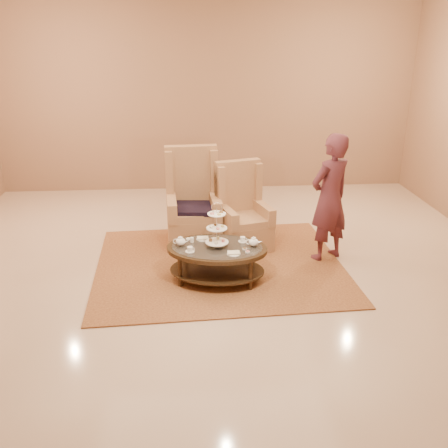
{
  "coord_description": "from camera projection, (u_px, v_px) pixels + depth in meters",
  "views": [
    {
      "loc": [
        -0.37,
        -5.7,
        2.97
      ],
      "look_at": [
        0.06,
        0.2,
        0.67
      ],
      "focal_mm": 40.0,
      "sensor_mm": 36.0,
      "label": 1
    }
  ],
  "objects": [
    {
      "name": "ceiling",
      "position": [
        221.0,
        278.0,
        6.4
      ],
      "size": [
        8.0,
        8.0,
        0.02
      ],
      "primitive_type": "cube",
      "color": "silver",
      "rests_on": "ground"
    },
    {
      "name": "wall_back",
      "position": [
        206.0,
        99.0,
        9.49
      ],
      "size": [
        8.0,
        0.04,
        3.5
      ],
      "primitive_type": "cube",
      "color": "#966D52",
      "rests_on": "ground"
    },
    {
      "name": "armchair_left",
      "position": [
        193.0,
        211.0,
        7.37
      ],
      "size": [
        0.81,
        0.83,
        1.41
      ],
      "rotation": [
        0.0,
        0.0,
        0.06
      ],
      "color": "#B27D53",
      "rests_on": "ground"
    },
    {
      "name": "person",
      "position": [
        330.0,
        198.0,
        6.67
      ],
      "size": [
        0.76,
        0.68,
        1.75
      ],
      "rotation": [
        0.0,
        0.0,
        3.67
      ],
      "color": "#54242D",
      "rests_on": "ground"
    },
    {
      "name": "rug",
      "position": [
        220.0,
        265.0,
        6.76
      ],
      "size": [
        3.41,
        2.89,
        0.02
      ],
      "rotation": [
        0.0,
        0.0,
        0.05
      ],
      "color": "#9F6A38",
      "rests_on": "ground"
    },
    {
      "name": "armchair_right",
      "position": [
        242.0,
        219.0,
        7.25
      ],
      "size": [
        0.84,
        0.85,
        1.24
      ],
      "rotation": [
        0.0,
        0.0,
        0.28
      ],
      "color": "#B27D53",
      "rests_on": "ground"
    },
    {
      "name": "ground",
      "position": [
        221.0,
        278.0,
        6.4
      ],
      "size": [
        8.0,
        8.0,
        0.0
      ],
      "primitive_type": "plane",
      "color": "beige",
      "rests_on": "ground"
    },
    {
      "name": "tea_table",
      "position": [
        217.0,
        253.0,
        6.22
      ],
      "size": [
        1.38,
        1.07,
        1.05
      ],
      "rotation": [
        0.0,
        0.0,
        -0.17
      ],
      "color": "black",
      "rests_on": "ground"
    }
  ]
}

